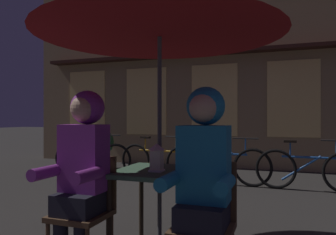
{
  "coord_description": "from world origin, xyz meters",
  "views": [
    {
      "loc": [
        0.99,
        -2.58,
        1.18
      ],
      "look_at": [
        0.0,
        0.21,
        1.18
      ],
      "focal_mm": 34.84,
      "sensor_mm": 36.0,
      "label": 1
    }
  ],
  "objects": [
    {
      "name": "shopfront_building",
      "position": [
        -0.57,
        5.4,
        3.09
      ],
      "size": [
        10.0,
        0.93,
        6.2
      ],
      "color": "#937A56",
      "rests_on": "ground_plane"
    },
    {
      "name": "potted_plant",
      "position": [
        -2.99,
        3.97,
        0.54
      ],
      "size": [
        0.6,
        0.6,
        0.92
      ],
      "color": "brown",
      "rests_on": "ground_plane"
    },
    {
      "name": "bicycle_nearest",
      "position": [
        -2.7,
        3.17,
        0.35
      ],
      "size": [
        1.67,
        0.25,
        0.84
      ],
      "color": "black",
      "rests_on": "ground_plane"
    },
    {
      "name": "patio_umbrella",
      "position": [
        0.0,
        0.0,
        2.06
      ],
      "size": [
        2.1,
        2.1,
        2.31
      ],
      "color": "#4C4C51",
      "rests_on": "ground_plane"
    },
    {
      "name": "bicycle_third",
      "position": [
        -0.02,
        3.12,
        0.35
      ],
      "size": [
        1.68,
        0.09,
        0.84
      ],
      "color": "black",
      "rests_on": "ground_plane"
    },
    {
      "name": "bicycle_second",
      "position": [
        -1.29,
        3.25,
        0.35
      ],
      "size": [
        1.67,
        0.3,
        0.84
      ],
      "color": "black",
      "rests_on": "ground_plane"
    },
    {
      "name": "bicycle_fourth",
      "position": [
        1.37,
        3.1,
        0.35
      ],
      "size": [
        1.68,
        0.1,
        0.84
      ],
      "color": "black",
      "rests_on": "ground_plane"
    },
    {
      "name": "lantern",
      "position": [
        0.01,
        -0.08,
        0.86
      ],
      "size": [
        0.11,
        0.11,
        0.23
      ],
      "color": "white",
      "rests_on": "cafe_table"
    },
    {
      "name": "chair_left",
      "position": [
        -0.48,
        -0.37,
        0.49
      ],
      "size": [
        0.4,
        0.4,
        0.87
      ],
      "color": "#513823",
      "rests_on": "ground_plane"
    },
    {
      "name": "person_left_hooded",
      "position": [
        -0.48,
        -0.43,
        0.85
      ],
      "size": [
        0.45,
        0.56,
        1.4
      ],
      "color": "black",
      "rests_on": "ground_plane"
    },
    {
      "name": "person_right_hooded",
      "position": [
        0.48,
        -0.43,
        0.85
      ],
      "size": [
        0.45,
        0.56,
        1.4
      ],
      "color": "black",
      "rests_on": "ground_plane"
    },
    {
      "name": "chair_right",
      "position": [
        0.48,
        -0.37,
        0.49
      ],
      "size": [
        0.4,
        0.4,
        0.87
      ],
      "color": "#513823",
      "rests_on": "ground_plane"
    },
    {
      "name": "cafe_table",
      "position": [
        0.0,
        0.0,
        0.64
      ],
      "size": [
        0.72,
        0.72,
        0.74
      ],
      "color": "#42664C",
      "rests_on": "ground_plane"
    }
  ]
}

